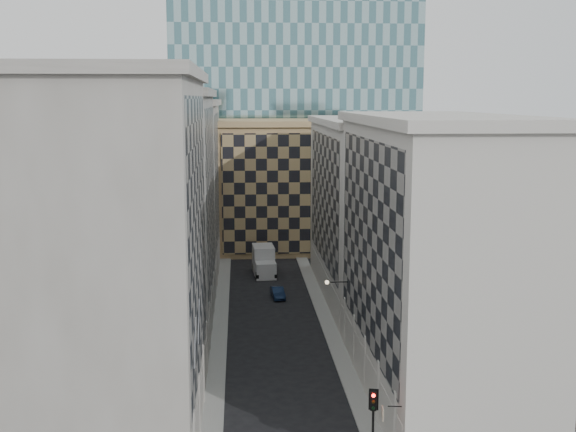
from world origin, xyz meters
name	(u,v)px	position (x,y,z in m)	size (l,w,h in m)	color
sidewalk_west	(220,331)	(-5.25, 30.00, 0.07)	(1.50, 100.00, 0.15)	gray
sidewalk_east	(330,328)	(5.25, 30.00, 0.07)	(1.50, 100.00, 0.15)	gray
bldg_left_a	(124,253)	(-10.88, 11.00, 11.82)	(10.80, 22.80, 23.70)	gray
bldg_left_b	(160,209)	(-10.88, 33.00, 11.32)	(10.80, 22.80, 22.70)	gray
bldg_left_c	(178,187)	(-10.88, 55.00, 10.83)	(10.80, 22.80, 21.70)	gray
bldg_right_a	(433,257)	(10.88, 15.00, 10.32)	(10.80, 26.80, 20.70)	beige
bldg_right_b	(368,208)	(10.89, 42.00, 9.85)	(10.80, 28.80, 19.70)	beige
tan_block	(275,185)	(2.00, 67.90, 9.44)	(16.80, 14.80, 18.80)	tan
church_tower	(258,66)	(0.00, 82.00, 26.95)	(7.20, 7.20, 51.50)	#322C27
flagpoles_left	(197,331)	(-5.90, 6.00, 8.00)	(0.10, 6.33, 2.33)	gray
bracket_lamp	(329,282)	(4.38, 24.00, 6.20)	(1.98, 0.36, 0.36)	black
traffic_light	(373,411)	(4.55, 4.03, 3.48)	(0.58, 0.54, 4.65)	black
box_truck	(264,262)	(-0.24, 52.45, 1.51)	(2.92, 6.45, 3.46)	silver
dark_car	(278,293)	(0.88, 41.26, 0.61)	(1.29, 3.71, 1.22)	#0F1D39
shop_sign	(384,413)	(4.96, 3.00, 3.84)	(1.17, 0.71, 0.79)	black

